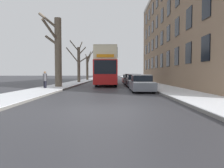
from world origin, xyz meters
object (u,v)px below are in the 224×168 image
at_px(bare_tree_left_0, 57,51).
at_px(parked_car_2, 130,80).
at_px(double_decker_bus, 107,65).
at_px(parked_car_3, 128,79).
at_px(parked_car_1, 134,81).
at_px(pedestrian_left_sidewalk, 45,80).
at_px(bare_tree_left_2, 88,66).
at_px(parked_car_0, 142,84).
at_px(bare_tree_left_1, 79,62).

xyz_separation_m(bare_tree_left_0, parked_car_2, (8.14, 7.78, -3.17)).
relative_size(double_decker_bus, parked_car_3, 2.60).
relative_size(parked_car_1, parked_car_3, 0.96).
height_order(bare_tree_left_0, pedestrian_left_sidewalk, bare_tree_left_0).
distance_m(parked_car_1, parked_car_3, 11.53).
bearing_deg(parked_car_3, bare_tree_left_2, 123.29).
distance_m(parked_car_0, parked_car_2, 12.18).
bearing_deg(parked_car_2, parked_car_1, -90.00).
relative_size(bare_tree_left_2, parked_car_0, 1.64).
height_order(bare_tree_left_2, parked_car_0, bare_tree_left_2).
xyz_separation_m(parked_car_1, pedestrian_left_sidewalk, (-8.75, -4.08, 0.28)).
xyz_separation_m(double_decker_bus, parked_car_2, (3.20, 2.20, -1.89)).
height_order(bare_tree_left_1, parked_car_0, bare_tree_left_1).
relative_size(bare_tree_left_2, parked_car_3, 1.73).
bearing_deg(bare_tree_left_2, bare_tree_left_0, -90.22).
height_order(bare_tree_left_1, parked_car_3, bare_tree_left_1).
distance_m(bare_tree_left_2, double_decker_bus, 20.61).
relative_size(bare_tree_left_0, parked_car_3, 1.80).
xyz_separation_m(double_decker_bus, parked_car_1, (3.20, -3.75, -1.91)).
height_order(parked_car_1, pedestrian_left_sidewalk, pedestrian_left_sidewalk).
xyz_separation_m(double_decker_bus, parked_car_3, (3.20, 7.78, -1.94)).
height_order(double_decker_bus, pedestrian_left_sidewalk, double_decker_bus).
bearing_deg(bare_tree_left_0, parked_car_3, 58.66).
bearing_deg(bare_tree_left_2, parked_car_0, -75.01).
bearing_deg(parked_car_0, bare_tree_left_1, 115.07).
relative_size(bare_tree_left_0, double_decker_bus, 0.69).
bearing_deg(pedestrian_left_sidewalk, bare_tree_left_1, -58.03).
distance_m(parked_car_1, parked_car_2, 5.95).
height_order(double_decker_bus, parked_car_2, double_decker_bus).
distance_m(bare_tree_left_0, double_decker_bus, 7.56).
bearing_deg(pedestrian_left_sidewalk, parked_car_0, -158.91).
bearing_deg(parked_car_1, bare_tree_left_0, -167.31).
distance_m(parked_car_3, pedestrian_left_sidewalk, 17.90).
bearing_deg(bare_tree_left_0, pedestrian_left_sidewalk, -105.18).
relative_size(bare_tree_left_0, bare_tree_left_2, 1.04).
xyz_separation_m(parked_car_1, parked_car_2, (-0.00, 5.95, 0.02)).
relative_size(bare_tree_left_0, parked_car_1, 1.88).
bearing_deg(bare_tree_left_1, double_decker_bus, -55.94).
bearing_deg(parked_car_1, bare_tree_left_2, 108.68).
bearing_deg(double_decker_bus, parked_car_2, 34.43).
bearing_deg(bare_tree_left_0, bare_tree_left_2, 89.78).
bearing_deg(bare_tree_left_1, pedestrian_left_sidewalk, -92.98).
bearing_deg(bare_tree_left_0, parked_car_2, 43.70).
distance_m(bare_tree_left_0, pedestrian_left_sidewalk, 3.72).
xyz_separation_m(bare_tree_left_0, pedestrian_left_sidewalk, (-0.61, -2.25, -2.90)).
height_order(double_decker_bus, parked_car_0, double_decker_bus).
bearing_deg(bare_tree_left_0, parked_car_0, -28.44).
distance_m(double_decker_bus, parked_car_2, 4.32).
xyz_separation_m(parked_car_2, pedestrian_left_sidewalk, (-8.75, -10.03, 0.26)).
xyz_separation_m(bare_tree_left_2, double_decker_bus, (4.83, -20.02, -0.71)).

